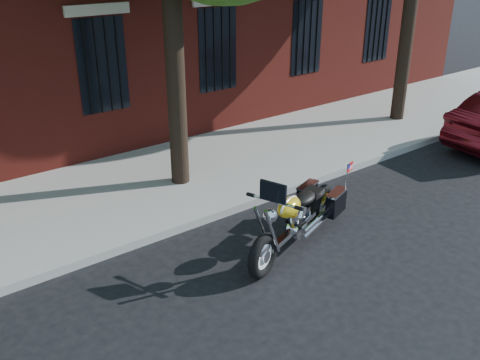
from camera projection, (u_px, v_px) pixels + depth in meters
ground at (250, 256)px, 8.57m from camera, size 120.00×120.00×0.00m
curb at (202, 219)px, 9.54m from camera, size 40.00×0.16×0.15m
sidewalk at (151, 185)px, 10.90m from camera, size 40.00×3.60×0.15m
motorcycle at (300, 217)px, 8.73m from camera, size 2.85×1.39×1.45m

